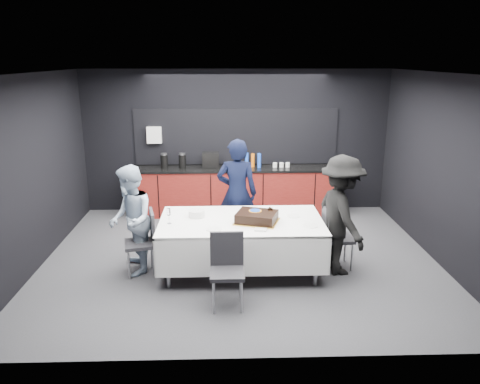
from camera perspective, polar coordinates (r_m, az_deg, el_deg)
name	(u,v)px	position (r m, az deg, el deg)	size (l,w,h in m)	color
ground	(240,259)	(7.34, 0.03, -8.12)	(6.00, 6.00, 0.00)	#3F4044
room_shell	(240,140)	(6.79, 0.03, 6.33)	(6.04, 5.04, 2.82)	white
kitchenette	(236,187)	(9.24, -0.52, 0.62)	(4.10, 0.64, 2.05)	#61120F
party_table	(241,229)	(6.72, 0.14, -4.54)	(2.32, 1.32, 0.78)	#99999E
cake_assembly	(257,217)	(6.58, 2.06, -3.07)	(0.70, 0.63, 0.18)	gold
plate_stack	(197,214)	(6.82, -5.31, -2.63)	(0.24, 0.24, 0.10)	white
loose_plate_near	(214,229)	(6.32, -3.21, -4.54)	(0.21, 0.21, 0.01)	white
loose_plate_right_a	(294,216)	(6.87, 6.54, -2.91)	(0.20, 0.20, 0.01)	white
loose_plate_right_b	(311,225)	(6.52, 8.61, -4.06)	(0.22, 0.22, 0.01)	white
loose_plate_far	(247,213)	(6.96, 0.89, -2.54)	(0.20, 0.20, 0.01)	white
fork_pile	(261,230)	(6.27, 2.52, -4.62)	(0.16, 0.10, 0.02)	white
champagne_flute	(169,213)	(6.56, -8.68, -2.51)	(0.06, 0.06, 0.22)	white
chair_left	(145,238)	(6.83, -11.50, -5.48)	(0.50, 0.50, 0.92)	#28282D
chair_right	(333,233)	(7.00, 11.27, -4.92)	(0.44, 0.44, 0.92)	#28282D
chair_near	(227,264)	(5.88, -1.59, -8.80)	(0.42, 0.42, 0.92)	#28282D
person_center	(237,194)	(7.54, -0.37, -0.19)	(0.65, 0.43, 1.79)	black
person_left	(131,220)	(6.81, -13.18, -3.39)	(0.77, 0.60, 1.58)	#AABFD6
person_right	(341,215)	(6.77, 12.22, -2.80)	(1.11, 0.64, 1.72)	black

